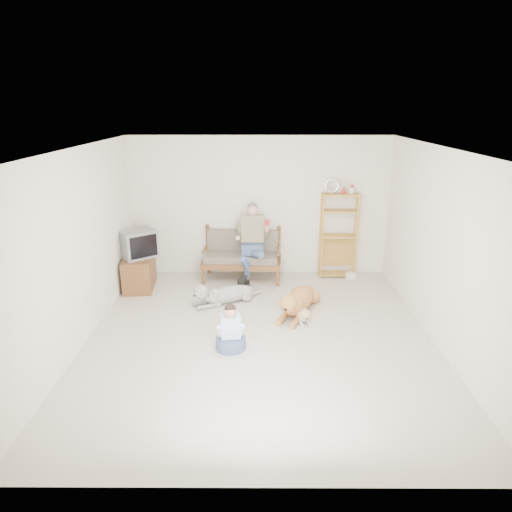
{
  "coord_description": "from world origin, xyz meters",
  "views": [
    {
      "loc": [
        -0.03,
        -5.94,
        3.25
      ],
      "look_at": [
        -0.06,
        1.0,
        0.93
      ],
      "focal_mm": 32.0,
      "sensor_mm": 36.0,
      "label": 1
    }
  ],
  "objects_px": {
    "etagere": "(338,235)",
    "tv_stand": "(139,272)",
    "loveseat": "(242,254)",
    "golden_retriever": "(297,301)"
  },
  "relations": [
    {
      "from": "etagere",
      "to": "tv_stand",
      "type": "distance_m",
      "value": 3.85
    },
    {
      "from": "loveseat",
      "to": "tv_stand",
      "type": "relative_size",
      "value": 1.64
    },
    {
      "from": "loveseat",
      "to": "tv_stand",
      "type": "xyz_separation_m",
      "value": [
        -1.89,
        -0.47,
        -0.19
      ]
    },
    {
      "from": "golden_retriever",
      "to": "tv_stand",
      "type": "bearing_deg",
      "value": -178.04
    },
    {
      "from": "loveseat",
      "to": "golden_retriever",
      "type": "xyz_separation_m",
      "value": [
        0.96,
        -1.54,
        -0.29
      ]
    },
    {
      "from": "loveseat",
      "to": "etagere",
      "type": "distance_m",
      "value": 1.91
    },
    {
      "from": "etagere",
      "to": "tv_stand",
      "type": "xyz_separation_m",
      "value": [
        -3.76,
        -0.61,
        -0.55
      ]
    },
    {
      "from": "etagere",
      "to": "loveseat",
      "type": "bearing_deg",
      "value": -175.75
    },
    {
      "from": "loveseat",
      "to": "golden_retriever",
      "type": "relative_size",
      "value": 1.03
    },
    {
      "from": "etagere",
      "to": "golden_retriever",
      "type": "height_order",
      "value": "etagere"
    }
  ]
}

